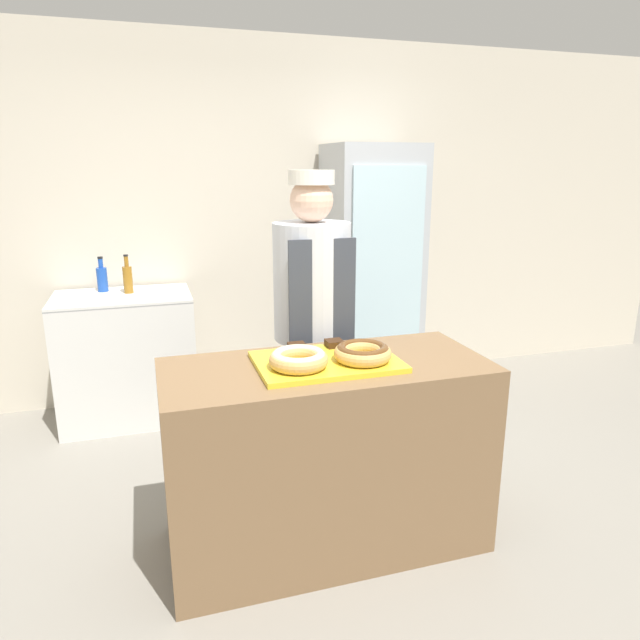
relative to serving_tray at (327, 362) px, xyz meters
name	(u,v)px	position (x,y,z in m)	size (l,w,h in m)	color
ground_plane	(326,539)	(0.00, 0.00, -0.92)	(14.00, 14.00, 0.00)	gray
wall_back	(242,222)	(0.00, 2.13, 0.43)	(8.00, 0.06, 2.70)	beige
display_counter	(326,456)	(0.00, 0.00, -0.47)	(1.47, 0.64, 0.91)	brown
serving_tray	(327,362)	(0.00, 0.00, 0.00)	(0.63, 0.44, 0.02)	yellow
donut_light_glaze	(299,358)	(-0.15, -0.06, 0.05)	(0.26, 0.26, 0.07)	tan
donut_chocolate_glaze	(363,352)	(0.15, -0.06, 0.05)	(0.26, 0.26, 0.07)	tan
brownie_back_left	(297,347)	(-0.09, 0.17, 0.03)	(0.08, 0.08, 0.03)	#382111
brownie_back_right	(334,343)	(0.09, 0.17, 0.03)	(0.08, 0.08, 0.03)	#382111
baker_person	(312,326)	(0.11, 0.61, -0.01)	(0.42, 0.42, 1.75)	#4C4C51
beverage_fridge	(371,273)	(0.93, 1.76, 0.04)	(0.67, 0.62, 1.92)	#ADB2B7
chest_freezer	(127,357)	(-0.92, 1.77, -0.46)	(0.92, 0.61, 0.91)	silver
bottle_amber	(128,278)	(-0.87, 1.82, 0.09)	(0.06, 0.06, 0.27)	#99661E
bottle_blue	(102,278)	(-1.04, 1.93, 0.08)	(0.07, 0.07, 0.25)	#1E4CB2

